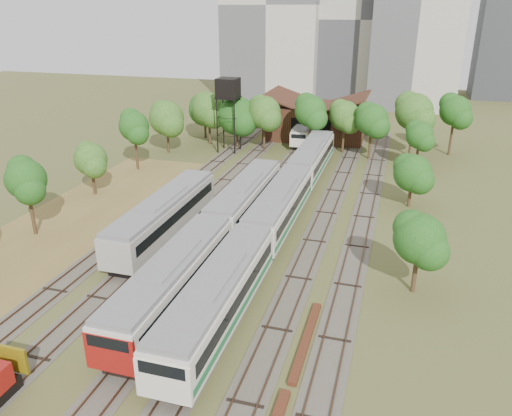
% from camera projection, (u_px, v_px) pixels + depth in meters
% --- Properties ---
extents(ground, '(240.00, 240.00, 0.00)m').
position_uv_depth(ground, '(178.00, 342.00, 33.25)').
color(ground, '#475123').
rests_on(ground, ground).
extents(dry_grass_patch, '(14.00, 60.00, 0.04)m').
position_uv_depth(dry_grass_patch, '(33.00, 254.00, 45.06)').
color(dry_grass_patch, brown).
rests_on(dry_grass_patch, ground).
extents(tracks, '(24.60, 80.00, 0.19)m').
position_uv_depth(tracks, '(267.00, 206.00, 55.62)').
color(tracks, '#4C473D').
rests_on(tracks, ground).
extents(railcar_red_set, '(3.25, 34.58, 4.03)m').
position_uv_depth(railcar_red_set, '(215.00, 234.00, 44.04)').
color(railcar_red_set, black).
rests_on(railcar_red_set, ground).
extents(railcar_green_set, '(3.29, 52.07, 4.08)m').
position_uv_depth(railcar_green_set, '(280.00, 207.00, 49.67)').
color(railcar_green_set, black).
rests_on(railcar_green_set, ground).
extents(railcar_rear, '(2.71, 16.08, 3.35)m').
position_uv_depth(railcar_rear, '(308.00, 129.00, 82.81)').
color(railcar_rear, black).
rests_on(railcar_rear, ground).
extents(old_grey_coach, '(3.27, 18.00, 4.05)m').
position_uv_depth(old_grey_coach, '(164.00, 216.00, 47.50)').
color(old_grey_coach, black).
rests_on(old_grey_coach, ground).
extents(water_tower, '(3.18, 3.18, 10.99)m').
position_uv_depth(water_tower, '(228.00, 90.00, 73.48)').
color(water_tower, black).
rests_on(water_tower, ground).
extents(rail_pile_far, '(0.55, 8.80, 0.29)m').
position_uv_depth(rail_pile_far, '(306.00, 340.00, 33.20)').
color(rail_pile_far, '#592B19').
rests_on(rail_pile_far, ground).
extents(maintenance_shed, '(16.45, 11.55, 7.58)m').
position_uv_depth(maintenance_shed, '(317.00, 120.00, 83.93)').
color(maintenance_shed, '#3A1915').
rests_on(maintenance_shed, ground).
extents(tree_band_left, '(8.14, 66.15, 7.99)m').
position_uv_depth(tree_band_left, '(104.00, 149.00, 59.12)').
color(tree_band_left, '#382616').
rests_on(tree_band_left, ground).
extents(tree_band_far, '(41.67, 10.21, 9.24)m').
position_uv_depth(tree_band_far, '(309.00, 113.00, 74.80)').
color(tree_band_far, '#382616').
rests_on(tree_band_far, ground).
extents(tree_band_right, '(4.63, 36.67, 6.56)m').
position_uv_depth(tree_band_right, '(417.00, 177.00, 51.78)').
color(tree_band_right, '#382616').
rests_on(tree_band_right, ground).
extents(tower_left, '(22.00, 16.00, 42.00)m').
position_uv_depth(tower_left, '(275.00, 5.00, 114.47)').
color(tower_left, beige).
rests_on(tower_left, ground).
extents(tower_centre, '(20.00, 18.00, 36.00)m').
position_uv_depth(tower_centre, '(364.00, 19.00, 114.81)').
color(tower_centre, '#B3B1A2').
rests_on(tower_centre, ground).
extents(tower_far_right, '(12.00, 12.00, 28.00)m').
position_uv_depth(tower_far_right, '(505.00, 37.00, 116.82)').
color(tower_far_right, '#383B3E').
rests_on(tower_far_right, ground).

